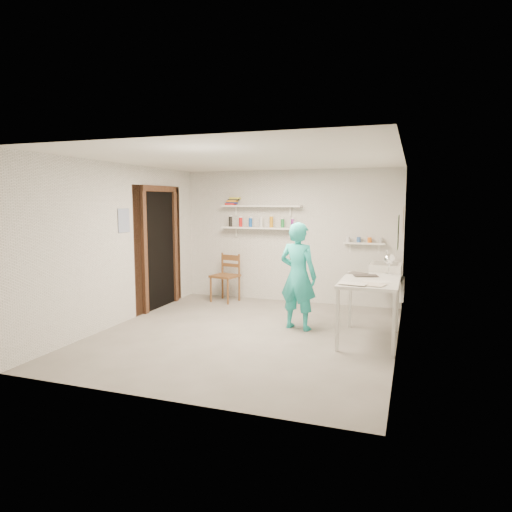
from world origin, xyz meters
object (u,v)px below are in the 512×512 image
(wooden_chair, at_px, (225,276))
(work_table, at_px, (370,310))
(man, at_px, (298,276))
(desk_lamp, at_px, (389,259))
(belfast_sink, at_px, (386,273))
(wall_clock, at_px, (298,256))

(wooden_chair, xyz_separation_m, work_table, (2.73, -1.58, -0.06))
(man, distance_m, wooden_chair, 2.18)
(desk_lamp, bearing_deg, man, -168.74)
(desk_lamp, bearing_deg, belfast_sink, 95.54)
(work_table, xyz_separation_m, desk_lamp, (0.20, 0.49, 0.63))
(work_table, bearing_deg, belfast_sink, 85.69)
(man, height_order, wall_clock, man)
(belfast_sink, distance_m, man, 1.67)
(belfast_sink, xyz_separation_m, work_table, (-0.11, -1.46, -0.29))
(wall_clock, xyz_separation_m, desk_lamp, (1.29, 0.03, 0.01))
(man, relative_size, wooden_chair, 1.63)
(belfast_sink, distance_m, work_table, 1.49)
(wooden_chair, xyz_separation_m, desk_lamp, (2.94, -1.08, 0.57))
(belfast_sink, height_order, man, man)
(man, bearing_deg, wall_clock, -62.69)
(work_table, bearing_deg, wall_clock, 156.94)
(wooden_chair, bearing_deg, desk_lamp, -7.29)
(wooden_chair, bearing_deg, work_table, -17.02)
(man, relative_size, work_table, 1.25)
(wooden_chair, relative_size, work_table, 0.77)
(wall_clock, bearing_deg, belfast_sink, 53.55)
(belfast_sink, distance_m, desk_lamp, 1.03)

